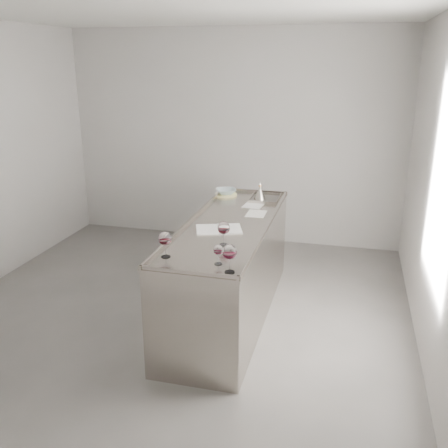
% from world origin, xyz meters
% --- Properties ---
extents(room_shell, '(4.54, 5.04, 2.84)m').
position_xyz_m(room_shell, '(0.00, 0.00, 1.40)').
color(room_shell, '#595653').
rests_on(room_shell, ground).
extents(counter, '(0.77, 2.42, 0.97)m').
position_xyz_m(counter, '(0.50, 0.30, 0.47)').
color(counter, '#9D958D').
rests_on(counter, ground).
extents(wine_glass_left, '(0.10, 0.10, 0.21)m').
position_xyz_m(wine_glass_left, '(0.23, -0.62, 1.09)').
color(wine_glass_left, white).
rests_on(wine_glass_left, counter).
extents(wine_glass_middle, '(0.10, 0.10, 0.20)m').
position_xyz_m(wine_glass_middle, '(0.59, -0.25, 1.08)').
color(wine_glass_middle, white).
rests_on(wine_glass_middle, counter).
extents(wine_glass_right, '(0.11, 0.11, 0.21)m').
position_xyz_m(wine_glass_right, '(0.78, -0.78, 1.09)').
color(wine_glass_right, white).
rests_on(wine_glass_right, counter).
extents(wine_glass_small, '(0.08, 0.08, 0.15)m').
position_xyz_m(wine_glass_small, '(0.66, -0.66, 1.05)').
color(wine_glass_small, white).
rests_on(wine_glass_small, counter).
extents(notebook, '(0.47, 0.40, 0.02)m').
position_xyz_m(notebook, '(0.45, 0.11, 0.95)').
color(notebook, white).
rests_on(notebook, counter).
extents(loose_paper_top, '(0.19, 0.26, 0.00)m').
position_xyz_m(loose_paper_top, '(0.69, 0.67, 0.94)').
color(loose_paper_top, silver).
rests_on(loose_paper_top, counter).
extents(loose_paper_under, '(0.22, 0.29, 0.00)m').
position_xyz_m(loose_paper_under, '(0.60, 0.96, 0.94)').
color(loose_paper_under, white).
rests_on(loose_paper_under, counter).
extents(trivet, '(0.26, 0.26, 0.02)m').
position_xyz_m(trivet, '(0.22, 1.27, 0.95)').
color(trivet, '#D3CC88').
rests_on(trivet, counter).
extents(ceramic_bowl, '(0.29, 0.29, 0.05)m').
position_xyz_m(ceramic_bowl, '(0.23, 1.27, 0.99)').
color(ceramic_bowl, '#95A8AD').
rests_on(ceramic_bowl, trivet).
extents(wine_funnel, '(0.14, 0.14, 0.20)m').
position_xyz_m(wine_funnel, '(0.62, 1.21, 1.00)').
color(wine_funnel, '#9F988D').
rests_on(wine_funnel, counter).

